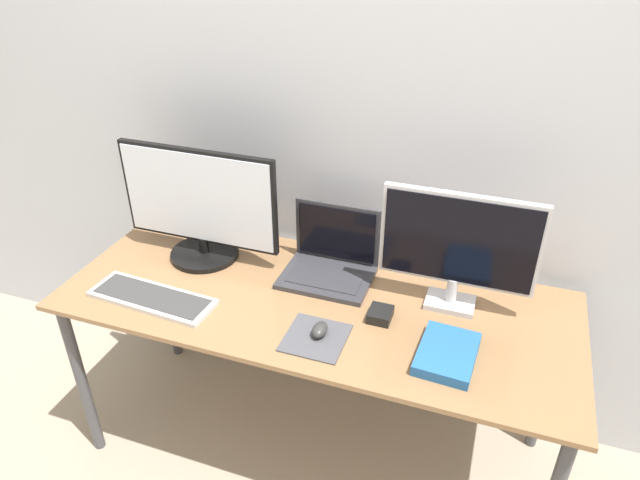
{
  "coord_description": "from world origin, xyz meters",
  "views": [
    {
      "loc": [
        0.54,
        -1.12,
        1.9
      ],
      "look_at": [
        0.0,
        0.4,
        0.94
      ],
      "focal_mm": 32.0,
      "sensor_mm": 36.0,
      "label": 1
    }
  ],
  "objects_px": {
    "monitor_left": "(200,207)",
    "power_brick": "(380,314)",
    "laptop": "(331,259)",
    "mouse": "(320,330)",
    "keyboard": "(152,298)",
    "book": "(447,354)",
    "monitor_right": "(458,246)"
  },
  "relations": [
    {
      "from": "laptop",
      "to": "book",
      "type": "distance_m",
      "value": 0.56
    },
    {
      "from": "monitor_right",
      "to": "laptop",
      "type": "bearing_deg",
      "value": 173.95
    },
    {
      "from": "monitor_right",
      "to": "monitor_left",
      "type": "bearing_deg",
      "value": -179.99
    },
    {
      "from": "book",
      "to": "monitor_left",
      "type": "bearing_deg",
      "value": 164.45
    },
    {
      "from": "monitor_right",
      "to": "laptop",
      "type": "distance_m",
      "value": 0.47
    },
    {
      "from": "monitor_right",
      "to": "power_brick",
      "type": "bearing_deg",
      "value": -143.34
    },
    {
      "from": "book",
      "to": "mouse",
      "type": "bearing_deg",
      "value": -175.74
    },
    {
      "from": "monitor_left",
      "to": "mouse",
      "type": "bearing_deg",
      "value": -27.44
    },
    {
      "from": "laptop",
      "to": "power_brick",
      "type": "bearing_deg",
      "value": -40.18
    },
    {
      "from": "monitor_left",
      "to": "laptop",
      "type": "distance_m",
      "value": 0.52
    },
    {
      "from": "laptop",
      "to": "mouse",
      "type": "relative_size",
      "value": 4.27
    },
    {
      "from": "laptop",
      "to": "mouse",
      "type": "bearing_deg",
      "value": -77.26
    },
    {
      "from": "keyboard",
      "to": "power_brick",
      "type": "bearing_deg",
      "value": 11.9
    },
    {
      "from": "power_brick",
      "to": "keyboard",
      "type": "bearing_deg",
      "value": -168.1
    },
    {
      "from": "laptop",
      "to": "mouse",
      "type": "distance_m",
      "value": 0.35
    },
    {
      "from": "keyboard",
      "to": "book",
      "type": "distance_m",
      "value": 0.99
    },
    {
      "from": "mouse",
      "to": "monitor_left",
      "type": "bearing_deg",
      "value": 152.56
    },
    {
      "from": "monitor_right",
      "to": "mouse",
      "type": "height_order",
      "value": "monitor_right"
    },
    {
      "from": "mouse",
      "to": "book",
      "type": "xyz_separation_m",
      "value": [
        0.39,
        0.03,
        -0.01
      ]
    },
    {
      "from": "monitor_left",
      "to": "power_brick",
      "type": "height_order",
      "value": "monitor_left"
    },
    {
      "from": "mouse",
      "to": "power_brick",
      "type": "height_order",
      "value": "mouse"
    },
    {
      "from": "monitor_right",
      "to": "keyboard",
      "type": "bearing_deg",
      "value": -162.06
    },
    {
      "from": "book",
      "to": "power_brick",
      "type": "height_order",
      "value": "same"
    },
    {
      "from": "monitor_left",
      "to": "monitor_right",
      "type": "bearing_deg",
      "value": 0.01
    },
    {
      "from": "monitor_left",
      "to": "power_brick",
      "type": "relative_size",
      "value": 7.13
    },
    {
      "from": "monitor_left",
      "to": "laptop",
      "type": "relative_size",
      "value": 1.91
    },
    {
      "from": "mouse",
      "to": "keyboard",
      "type": "bearing_deg",
      "value": -178.59
    },
    {
      "from": "book",
      "to": "power_brick",
      "type": "relative_size",
      "value": 2.76
    },
    {
      "from": "monitor_right",
      "to": "book",
      "type": "height_order",
      "value": "monitor_right"
    },
    {
      "from": "book",
      "to": "power_brick",
      "type": "distance_m",
      "value": 0.26
    },
    {
      "from": "monitor_right",
      "to": "mouse",
      "type": "distance_m",
      "value": 0.51
    },
    {
      "from": "monitor_right",
      "to": "laptop",
      "type": "relative_size",
      "value": 1.57
    }
  ]
}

